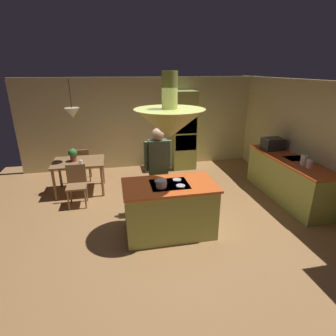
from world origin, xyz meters
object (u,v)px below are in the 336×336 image
Objects in this scene: person_at_island at (158,166)px; kitchen_island at (169,208)px; microwave_on_counter at (273,144)px; oven_tower at (183,131)px; potted_plant_on_table at (73,154)px; cooking_pot_on_cooktop at (161,184)px; canister_sugar at (304,160)px; cup_on_table at (81,162)px; canister_flour at (310,164)px; chair_by_back_wall at (82,163)px; dining_table at (79,165)px; chair_facing_island at (77,182)px.

kitchen_island is at bearing -84.50° from person_at_island.
oven_tower is at bearing 135.05° from microwave_on_counter.
cooking_pot_on_cooktop is (1.64, -2.25, 0.09)m from potted_plant_on_table.
person_at_island reaches higher than cooking_pot_on_cooktop.
canister_sugar is 3.05m from cooking_pot_on_cooktop.
canister_sugar is (2.84, 0.39, 0.57)m from kitchen_island.
potted_plant_on_table is at bearing 126.12° from cooking_pot_on_cooktop.
oven_tower is 10.38× the size of canister_sugar.
cup_on_table is 4.71m from canister_sugar.
potted_plant_on_table is at bearing 172.46° from microwave_on_counter.
chair_by_back_wall is at bearing 150.80° from canister_flour.
oven_tower is at bearing 26.53° from cup_on_table.
cooking_pot_on_cooktop reaches higher than dining_table.
kitchen_island is at bearing 39.09° from cooking_pot_on_cooktop.
dining_table is 2.73m from cooking_pot_on_cooktop.
microwave_on_counter reaches higher than canister_sugar.
canister_flour is (4.54, -1.89, 0.36)m from dining_table.
cooking_pot_on_cooktop is at bearing -151.39° from microwave_on_counter.
kitchen_island is 3.43× the size of microwave_on_counter.
cooking_pot_on_cooktop is (1.54, -2.88, 0.51)m from chair_by_back_wall.
canister_sugar is at bearing 152.56° from chair_by_back_wall.
potted_plant_on_table is 0.32m from cup_on_table.
kitchen_island is at bearing -49.63° from potted_plant_on_table.
canister_flour is (1.74, -3.03, -0.07)m from oven_tower.
dining_table is at bearing 157.41° from canister_flour.
canister_flour reaches higher than chair_by_back_wall.
chair_facing_island is at bearing 164.73° from canister_flour.
potted_plant_on_table is (-1.80, 2.12, 0.46)m from kitchen_island.
canister_flour is at bearing -15.27° from chair_facing_island.
kitchen_island is 1.81× the size of chair_facing_island.
chair_facing_island is 4.11× the size of canister_sugar.
canister_sugar reaches higher than kitchen_island.
potted_plant_on_table reaches higher than dining_table.
oven_tower is 2.53× the size of chair_facing_island.
chair_by_back_wall is 0.77m from potted_plant_on_table.
dining_table is 0.67m from chair_by_back_wall.
kitchen_island is at bearing -172.15° from canister_sugar.
cup_on_table is (0.08, -0.86, 0.30)m from chair_by_back_wall.
canister_flour is at bearing -22.35° from potted_plant_on_table.
person_at_island is (1.63, -1.38, 0.35)m from dining_table.
oven_tower is at bearing 65.11° from person_at_island.
chair_by_back_wall is at bearing 164.69° from microwave_on_counter.
canister_sugar is (4.64, -1.73, 0.11)m from potted_plant_on_table.
person_at_island is 2.65m from chair_by_back_wall.
microwave_on_counter is (4.54, 0.06, 0.57)m from chair_facing_island.
oven_tower is 1.26× the size of person_at_island.
cooking_pot_on_cooktop is (-0.16, -0.13, 0.54)m from kitchen_island.
canister_flour is at bearing 6.49° from cooking_pot_on_cooktop.
cup_on_table is 0.20× the size of microwave_on_counter.
dining_table is 0.67m from chair_facing_island.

